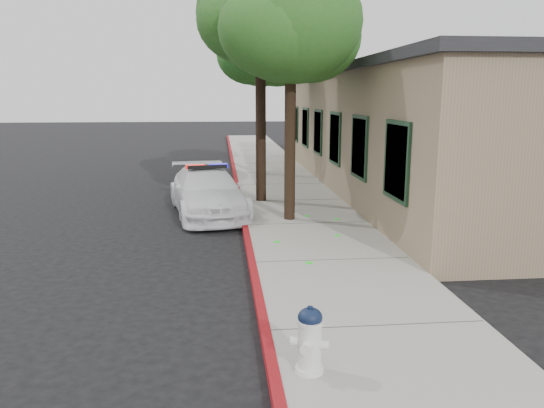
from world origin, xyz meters
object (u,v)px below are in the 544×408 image
at_px(police_car, 207,191).
at_px(street_tree_mid, 260,20).
at_px(clapboard_building, 418,128).
at_px(fire_hydrant, 310,339).
at_px(street_tree_near, 291,28).
at_px(street_tree_far, 263,53).

bearing_deg(police_car, street_tree_mid, 26.80).
bearing_deg(street_tree_mid, clapboard_building, 25.79).
height_order(fire_hydrant, street_tree_near, street_tree_near).
distance_m(clapboard_building, street_tree_far, 6.65).
height_order(clapboard_building, street_tree_far, street_tree_far).
relative_size(police_car, fire_hydrant, 5.94).
bearing_deg(police_car, street_tree_near, -42.71).
distance_m(clapboard_building, fire_hydrant, 14.62).
relative_size(police_car, street_tree_mid, 0.68).
bearing_deg(clapboard_building, fire_hydrant, -115.34).
height_order(street_tree_mid, street_tree_far, street_tree_mid).
bearing_deg(street_tree_far, clapboard_building, -24.53).
bearing_deg(street_tree_mid, street_tree_near, -77.91).
relative_size(police_car, street_tree_near, 0.75).
bearing_deg(street_tree_near, clapboard_building, 45.24).
distance_m(fire_hydrant, street_tree_near, 8.84).
bearing_deg(street_tree_far, street_tree_near, -89.61).
relative_size(street_tree_near, street_tree_far, 1.00).
distance_m(street_tree_near, street_tree_mid, 2.70).
relative_size(fire_hydrant, street_tree_near, 0.13).
distance_m(police_car, street_tree_far, 8.13).
distance_m(fire_hydrant, street_tree_mid, 11.35).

